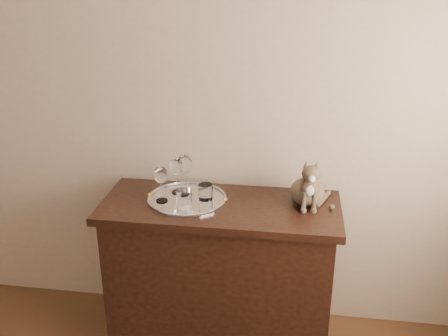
% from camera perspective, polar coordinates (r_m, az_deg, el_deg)
% --- Properties ---
extents(wall_back, '(4.00, 0.10, 2.70)m').
position_cam_1_polar(wall_back, '(2.77, -12.03, 8.95)').
color(wall_back, tan).
rests_on(wall_back, ground).
extents(sideboard, '(1.20, 0.50, 0.85)m').
position_cam_1_polar(sideboard, '(2.71, -0.44, -12.21)').
color(sideboard, black).
rests_on(sideboard, ground).
extents(tray, '(0.40, 0.40, 0.01)m').
position_cam_1_polar(tray, '(2.54, -4.23, -3.62)').
color(tray, silver).
rests_on(tray, sideboard).
extents(wine_glass_a, '(0.07, 0.07, 0.19)m').
position_cam_1_polar(wine_glass_a, '(2.58, -5.40, -0.83)').
color(wine_glass_a, silver).
rests_on(wine_glass_a, tray).
extents(wine_glass_b, '(0.08, 0.08, 0.21)m').
position_cam_1_polar(wine_glass_b, '(2.58, -4.49, -0.64)').
color(wine_glass_b, white).
rests_on(wine_glass_b, tray).
extents(wine_glass_c, '(0.07, 0.07, 0.19)m').
position_cam_1_polar(wine_glass_c, '(2.50, -7.20, -1.80)').
color(wine_glass_c, silver).
rests_on(wine_glass_c, tray).
extents(tumbler_b, '(0.08, 0.08, 0.09)m').
position_cam_1_polar(tumbler_b, '(2.45, -4.59, -3.47)').
color(tumbler_b, white).
rests_on(tumbler_b, tray).
extents(tumbler_c, '(0.07, 0.07, 0.08)m').
position_cam_1_polar(tumbler_c, '(2.52, -2.12, -2.74)').
color(tumbler_c, white).
rests_on(tumbler_c, tray).
extents(cat, '(0.28, 0.26, 0.26)m').
position_cam_1_polar(cat, '(2.48, 9.59, -1.31)').
color(cat, brown).
rests_on(cat, sideboard).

